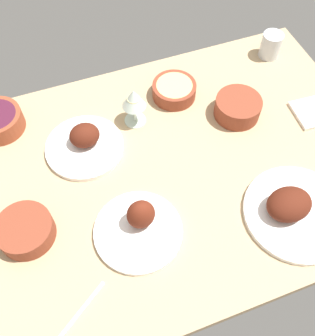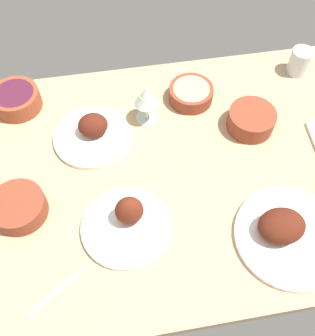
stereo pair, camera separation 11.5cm
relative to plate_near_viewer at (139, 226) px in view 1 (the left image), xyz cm
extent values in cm
cube|color=tan|center=(-11.14, -15.88, -4.70)|extent=(140.00, 90.00, 4.00)
cylinder|color=white|center=(0.59, 0.72, -1.90)|extent=(24.10, 24.10, 1.60)
ellipsoid|color=#602314|center=(-1.09, -1.33, 3.49)|extent=(7.66, 6.61, 9.98)
cylinder|color=white|center=(-42.74, 10.85, -1.90)|extent=(29.99, 29.99, 1.60)
ellipsoid|color=#511E11|center=(-39.75, 9.19, 2.38)|extent=(12.63, 10.19, 7.57)
cylinder|color=white|center=(7.08, -31.61, -1.90)|extent=(24.19, 24.19, 1.60)
ellipsoid|color=#511E11|center=(6.16, -32.76, 2.26)|extent=(9.21, 7.90, 7.31)
cylinder|color=brown|center=(-27.03, -42.65, -0.16)|extent=(14.70, 14.70, 5.08)
cylinder|color=#DBCC7A|center=(-27.03, -42.65, 1.88)|extent=(12.05, 12.05, 1.00)
cylinder|color=brown|center=(28.77, -9.07, 0.18)|extent=(15.23, 15.23, 5.77)
cylinder|color=brown|center=(28.77, -9.07, 2.57)|extent=(12.49, 12.49, 1.00)
cylinder|color=brown|center=(-43.24, -27.88, 0.53)|extent=(14.87, 14.87, 6.47)
cylinder|color=#D6BC70|center=(-43.24, -27.88, 3.27)|extent=(12.20, 12.20, 1.00)
cylinder|color=silver|center=(-11.32, -36.75, -2.45)|extent=(7.00, 7.00, 0.50)
cylinder|color=silver|center=(-11.32, -36.75, 1.30)|extent=(1.00, 1.00, 7.00)
cone|color=silver|center=(-11.32, -36.75, 8.05)|extent=(7.60, 7.60, 6.50)
cylinder|color=beige|center=(-11.32, -36.75, 6.60)|extent=(4.18, 4.18, 2.80)
cylinder|color=silver|center=(-67.01, -49.34, 1.88)|extent=(7.30, 7.30, 9.15)
cube|color=silver|center=(20.03, 15.24, -2.30)|extent=(14.22, 9.93, 0.80)
camera|label=1|loc=(10.28, 41.96, 96.22)|focal=41.65mm
camera|label=2|loc=(-0.80, 44.92, 96.22)|focal=41.65mm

